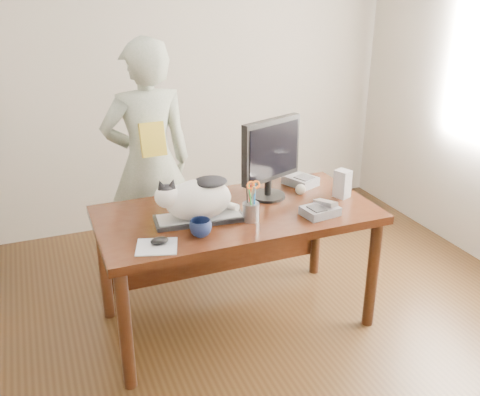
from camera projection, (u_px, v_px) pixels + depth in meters
name	position (u px, v px, depth m)	size (l,w,h in m)	color
room	(287.00, 138.00, 2.34)	(4.50, 4.50, 4.50)	black
desk	(232.00, 228.00, 3.21)	(1.60, 0.80, 0.75)	black
keyboard	(199.00, 218.00, 2.96)	(0.51, 0.23, 0.03)	black
cat	(196.00, 198.00, 2.91)	(0.48, 0.26, 0.27)	white
monitor	(271.00, 155.00, 3.16)	(0.42, 0.28, 0.49)	black
pen_cup	(251.00, 209.00, 2.94)	(0.10, 0.09, 0.23)	gray
mousepad	(157.00, 247.00, 2.67)	(0.25, 0.23, 0.00)	silver
mouse	(159.00, 241.00, 2.69)	(0.11, 0.08, 0.04)	black
coffee_mug	(201.00, 228.00, 2.77)	(0.12, 0.12, 0.09)	#0C1533
phone	(321.00, 210.00, 3.02)	(0.22, 0.19, 0.09)	slate
speaker	(342.00, 184.00, 3.25)	(0.10, 0.11, 0.17)	#A5A6A8
baseball	(301.00, 189.00, 3.31)	(0.07, 0.07, 0.07)	beige
book_stack	(191.00, 194.00, 3.22)	(0.25, 0.20, 0.09)	#461216
calculator	(301.00, 180.00, 3.46)	(0.22, 0.24, 0.06)	slate
person	(149.00, 164.00, 3.60)	(0.61, 0.40, 1.67)	beige
held_book	(153.00, 139.00, 3.37)	(0.16, 0.10, 0.22)	gold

